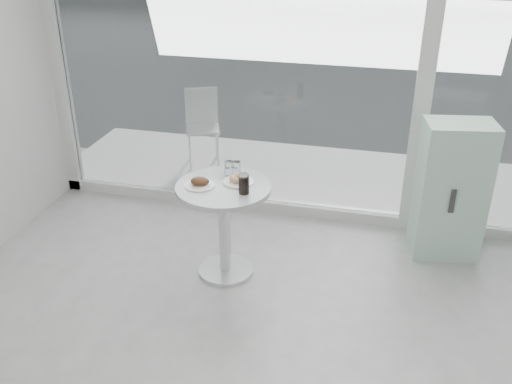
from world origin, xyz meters
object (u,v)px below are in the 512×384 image
(patio_chair, at_px, (202,122))
(water_tumbler_a, at_px, (229,169))
(plate_donut, at_px, (238,180))
(cola_glass, at_px, (244,184))
(mint_cabinet, at_px, (451,191))
(water_tumbler_b, at_px, (236,169))
(main_table, at_px, (224,211))
(plate_fritter, at_px, (200,183))

(patio_chair, distance_m, water_tumbler_a, 1.98)
(plate_donut, height_order, cola_glass, cola_glass)
(mint_cabinet, relative_size, patio_chair, 1.40)
(patio_chair, bearing_deg, water_tumbler_b, -84.11)
(water_tumbler_b, bearing_deg, main_table, -101.52)
(main_table, height_order, patio_chair, patio_chair)
(main_table, xyz_separation_m, mint_cabinet, (1.70, 0.72, 0.03))
(plate_donut, relative_size, cola_glass, 1.55)
(main_table, relative_size, patio_chair, 0.94)
(mint_cabinet, xyz_separation_m, plate_fritter, (-1.86, -0.77, 0.22))
(main_table, height_order, plate_donut, plate_donut)
(water_tumbler_a, relative_size, cola_glass, 0.74)
(plate_fritter, distance_m, cola_glass, 0.35)
(patio_chair, relative_size, plate_fritter, 3.67)
(plate_donut, distance_m, cola_glass, 0.19)
(main_table, distance_m, water_tumbler_a, 0.33)
(main_table, xyz_separation_m, cola_glass, (0.18, -0.09, 0.29))
(main_table, distance_m, cola_glass, 0.35)
(main_table, bearing_deg, water_tumbler_b, 78.48)
(water_tumbler_b, bearing_deg, mint_cabinet, 17.28)
(patio_chair, height_order, water_tumbler_a, water_tumbler_a)
(main_table, height_order, water_tumbler_a, water_tumbler_a)
(plate_donut, bearing_deg, water_tumbler_a, 133.77)
(water_tumbler_a, relative_size, water_tumbler_b, 1.03)
(main_table, distance_m, plate_fritter, 0.30)
(cola_glass, bearing_deg, water_tumbler_a, 125.09)
(main_table, height_order, mint_cabinet, mint_cabinet)
(plate_fritter, bearing_deg, plate_donut, 26.36)
(water_tumbler_a, bearing_deg, water_tumbler_b, 19.46)
(main_table, bearing_deg, plate_donut, 39.58)
(plate_fritter, relative_size, cola_glass, 1.50)
(patio_chair, relative_size, water_tumbler_b, 7.63)
(plate_donut, distance_m, water_tumbler_a, 0.16)
(patio_chair, distance_m, water_tumbler_b, 1.98)
(mint_cabinet, height_order, water_tumbler_a, mint_cabinet)
(water_tumbler_a, bearing_deg, plate_fritter, -122.34)
(mint_cabinet, height_order, water_tumbler_b, mint_cabinet)
(mint_cabinet, bearing_deg, patio_chair, 144.29)
(water_tumbler_a, distance_m, cola_glass, 0.34)
(main_table, relative_size, water_tumbler_b, 7.14)
(cola_glass, bearing_deg, mint_cabinet, 28.14)
(water_tumbler_b, distance_m, cola_glass, 0.33)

